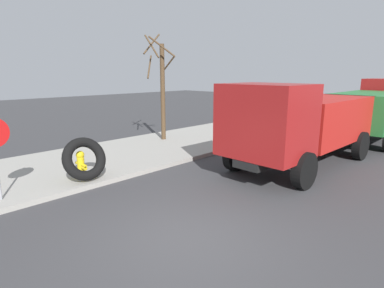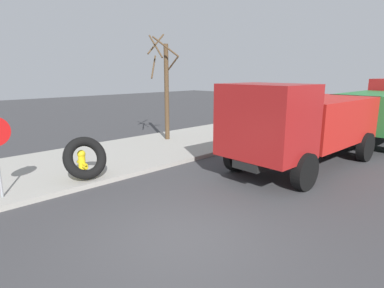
% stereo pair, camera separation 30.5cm
% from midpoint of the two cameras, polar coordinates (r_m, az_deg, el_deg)
% --- Properties ---
extents(ground_plane, '(80.00, 80.00, 0.00)m').
position_cam_midpoint_polar(ground_plane, '(6.78, -0.88, -16.67)').
color(ground_plane, '#38383A').
extents(sidewalk_curb, '(36.00, 5.00, 0.15)m').
position_cam_midpoint_polar(sidewalk_curb, '(11.99, -22.80, -4.09)').
color(sidewalk_curb, '#99968E').
rests_on(sidewalk_curb, ground).
extents(fire_hydrant, '(0.25, 0.57, 0.82)m').
position_cam_midpoint_polar(fire_hydrant, '(10.52, -18.27, -3.08)').
color(fire_hydrant, yellow).
rests_on(fire_hydrant, sidewalk_curb).
extents(loose_tire, '(1.37, 0.88, 1.33)m').
position_cam_midpoint_polar(loose_tire, '(10.08, -17.73, -2.39)').
color(loose_tire, black).
rests_on(loose_tire, sidewalk_curb).
extents(dump_truck_red, '(7.07, 2.97, 3.00)m').
position_cam_midpoint_polar(dump_truck_red, '(11.93, 20.11, 3.62)').
color(dump_truck_red, red).
rests_on(dump_truck_red, ground).
extents(dump_truck_green, '(7.01, 2.81, 3.00)m').
position_cam_midpoint_polar(dump_truck_green, '(18.42, 31.55, 5.45)').
color(dump_truck_green, '#237033').
rests_on(dump_truck_green, ground).
extents(bare_tree, '(1.36, 1.74, 4.99)m').
position_cam_midpoint_polar(bare_tree, '(15.34, -4.17, 10.19)').
color(bare_tree, '#4C3823').
rests_on(bare_tree, sidewalk_curb).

